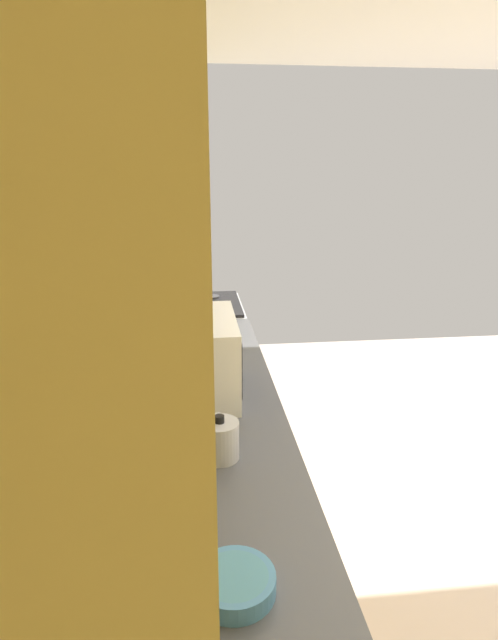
{
  "coord_description": "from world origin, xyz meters",
  "views": [
    {
      "loc": [
        -1.83,
        1.37,
        1.87
      ],
      "look_at": [
        -0.54,
        1.23,
        1.48
      ],
      "focal_mm": 28.58,
      "sensor_mm": 36.0,
      "label": 1
    }
  ],
  "objects_px": {
    "microwave": "(195,355)",
    "bowl": "(234,582)",
    "oven_range": "(198,365)",
    "kettle": "(220,439)"
  },
  "relations": [
    {
      "from": "oven_range",
      "to": "microwave",
      "type": "xyz_separation_m",
      "value": [
        -1.41,
        0.02,
        0.62
      ]
    },
    {
      "from": "bowl",
      "to": "oven_range",
      "type": "bearing_deg",
      "value": 1.22
    },
    {
      "from": "oven_range",
      "to": "microwave",
      "type": "relative_size",
      "value": 2.1
    },
    {
      "from": "oven_range",
      "to": "bowl",
      "type": "xyz_separation_m",
      "value": [
        -2.51,
        -0.05,
        0.48
      ]
    },
    {
      "from": "microwave",
      "to": "bowl",
      "type": "bearing_deg",
      "value": -176.19
    },
    {
      "from": "oven_range",
      "to": "kettle",
      "type": "bearing_deg",
      "value": -178.42
    },
    {
      "from": "oven_range",
      "to": "kettle",
      "type": "relative_size",
      "value": 6.28
    },
    {
      "from": "microwave",
      "to": "bowl",
      "type": "distance_m",
      "value": 1.12
    },
    {
      "from": "oven_range",
      "to": "kettle",
      "type": "distance_m",
      "value": 2.01
    },
    {
      "from": "oven_range",
      "to": "bowl",
      "type": "bearing_deg",
      "value": -178.78
    }
  ]
}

